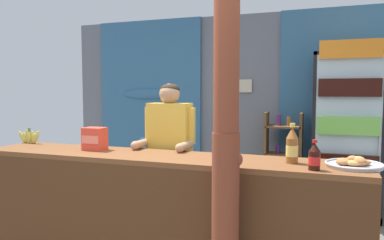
% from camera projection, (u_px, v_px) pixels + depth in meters
% --- Properties ---
extents(ground_plane, '(7.52, 7.52, 0.00)m').
position_uv_depth(ground_plane, '(202.00, 240.00, 3.68)').
color(ground_plane, '#665B51').
extents(back_wall_curtained, '(5.28, 0.22, 2.54)m').
position_uv_depth(back_wall_curtained, '(242.00, 103.00, 5.25)').
color(back_wall_curtained, slate).
rests_on(back_wall_curtained, ground).
extents(stall_counter, '(3.18, 0.56, 0.96)m').
position_uv_depth(stall_counter, '(153.00, 204.00, 2.93)').
color(stall_counter, brown).
rests_on(stall_counter, ground).
extents(timber_post, '(0.20, 0.18, 2.43)m').
position_uv_depth(timber_post, '(226.00, 141.00, 2.38)').
color(timber_post, brown).
rests_on(timber_post, ground).
extents(drink_fridge, '(0.76, 0.63, 2.04)m').
position_uv_depth(drink_fridge, '(347.00, 123.00, 4.34)').
color(drink_fridge, black).
rests_on(drink_fridge, ground).
extents(bottle_shelf_rack, '(0.48, 0.28, 1.21)m').
position_uv_depth(bottle_shelf_rack, '(283.00, 157.00, 4.80)').
color(bottle_shelf_rack, brown).
rests_on(bottle_shelf_rack, ground).
extents(plastic_lawn_chair, '(0.54, 0.54, 0.86)m').
position_uv_depth(plastic_lawn_chair, '(155.00, 167.00, 4.81)').
color(plastic_lawn_chair, '#3884D6').
rests_on(plastic_lawn_chair, ground).
extents(shopkeeper, '(0.50, 0.42, 1.55)m').
position_uv_depth(shopkeeper, '(169.00, 145.00, 3.44)').
color(shopkeeper, '#28282D').
rests_on(shopkeeper, ground).
extents(soda_bottle_iced_tea, '(0.09, 0.09, 0.29)m').
position_uv_depth(soda_bottle_iced_tea, '(292.00, 146.00, 2.66)').
color(soda_bottle_iced_tea, brown).
rests_on(soda_bottle_iced_tea, stall_counter).
extents(soda_bottle_cola, '(0.08, 0.08, 0.20)m').
position_uv_depth(soda_bottle_cola, '(314.00, 157.00, 2.43)').
color(soda_bottle_cola, black).
rests_on(soda_bottle_cola, stall_counter).
extents(snack_box_crackers, '(0.19, 0.14, 0.20)m').
position_uv_depth(snack_box_crackers, '(95.00, 139.00, 3.26)').
color(snack_box_crackers, '#E5422D').
rests_on(snack_box_crackers, stall_counter).
extents(pastry_tray, '(0.38, 0.38, 0.07)m').
position_uv_depth(pastry_tray, '(354.00, 164.00, 2.53)').
color(pastry_tray, '#BCBCC1').
rests_on(pastry_tray, stall_counter).
extents(banana_bunch, '(0.28, 0.05, 0.16)m').
position_uv_depth(banana_bunch, '(30.00, 137.00, 3.68)').
color(banana_bunch, '#CCC14C').
rests_on(banana_bunch, stall_counter).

